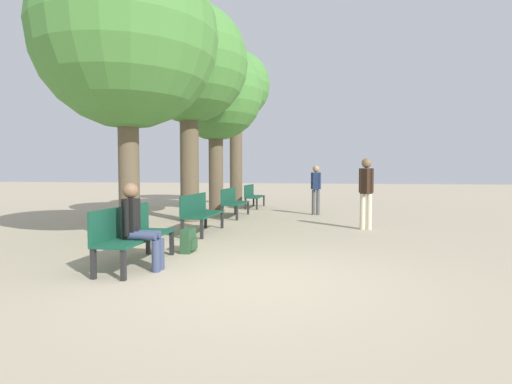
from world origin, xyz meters
name	(u,v)px	position (x,y,z in m)	size (l,w,h in m)	color
ground_plane	(247,280)	(0.00, 0.00, 0.00)	(80.00, 80.00, 0.00)	tan
bench_row_0	(131,232)	(-1.82, 0.48, 0.49)	(0.50, 1.65, 0.86)	#144733
bench_row_1	(200,211)	(-1.82, 3.61, 0.49)	(0.50, 1.65, 0.86)	#144733
bench_row_2	(233,201)	(-1.82, 6.74, 0.49)	(0.50, 1.65, 0.86)	#144733
bench_row_3	(253,195)	(-1.82, 9.88, 0.49)	(0.50, 1.65, 0.86)	#144733
tree_row_0	(127,38)	(-2.75, 2.19, 3.88)	(3.44, 3.44, 5.62)	brown
tree_row_1	(189,65)	(-2.75, 5.56, 4.25)	(3.21, 3.21, 5.92)	brown
tree_row_2	(216,94)	(-2.75, 8.15, 3.95)	(3.17, 3.17, 5.59)	brown
tree_row_3	(236,89)	(-2.75, 11.11, 4.73)	(2.78, 2.78, 6.25)	brown
person_seated	(138,224)	(-1.59, 0.25, 0.65)	(0.56, 0.32, 1.22)	#384260
backpack	(189,241)	(-1.32, 1.52, 0.20)	(0.20, 0.37, 0.40)	#284C2D
pedestrian_near	(366,189)	(1.87, 4.80, 0.96)	(0.34, 0.30, 1.68)	beige
pedestrian_mid	(316,187)	(0.61, 7.78, 0.89)	(0.31, 0.23, 1.56)	#4C4C4C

